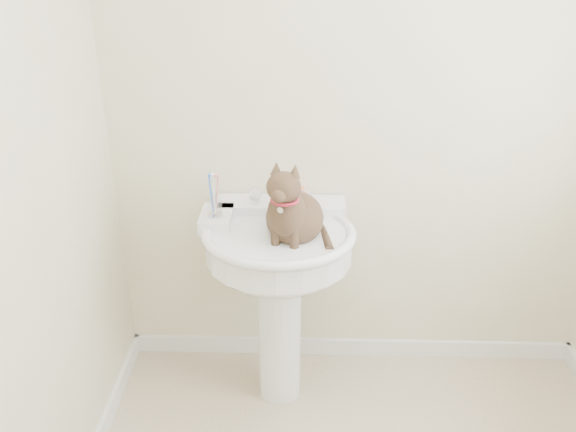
{
  "coord_description": "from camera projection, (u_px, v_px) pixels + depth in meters",
  "views": [
    {
      "loc": [
        -0.24,
        -1.39,
        2.02
      ],
      "look_at": [
        -0.31,
        0.79,
        0.93
      ],
      "focal_mm": 38.0,
      "sensor_mm": 36.0,
      "label": 1
    }
  ],
  "objects": [
    {
      "name": "toothbrush_cup",
      "position": [
        215.0,
        205.0,
        2.51
      ],
      "size": [
        0.07,
        0.07,
        0.19
      ],
      "rotation": [
        0.0,
        0.0,
        -0.25
      ],
      "color": "silver",
      "rests_on": "pedestal_sink"
    },
    {
      "name": "wall_back",
      "position": [
        363.0,
        117.0,
        2.57
      ],
      "size": [
        2.2,
        0.0,
        2.5
      ],
      "primitive_type": null,
      "color": "beige",
      "rests_on": "ground"
    },
    {
      "name": "soap_bar",
      "position": [
        296.0,
        194.0,
        2.69
      ],
      "size": [
        0.1,
        0.08,
        0.03
      ],
      "primitive_type": "cube",
      "rotation": [
        0.0,
        0.0,
        0.29
      ],
      "color": "#E64B1D",
      "rests_on": "pedestal_sink"
    },
    {
      "name": "baseboard_back",
      "position": [
        350.0,
        347.0,
        3.1
      ],
      "size": [
        2.2,
        0.02,
        0.09
      ],
      "primitive_type": "cube",
      "color": "white",
      "rests_on": "floor"
    },
    {
      "name": "faucet",
      "position": [
        280.0,
        196.0,
        2.6
      ],
      "size": [
        0.28,
        0.12,
        0.14
      ],
      "color": "silver",
      "rests_on": "pedestal_sink"
    },
    {
      "name": "cat",
      "position": [
        293.0,
        214.0,
        2.41
      ],
      "size": [
        0.26,
        0.32,
        0.47
      ],
      "rotation": [
        0.0,
        0.0,
        -0.31
      ],
      "color": "#4B3122",
      "rests_on": "pedestal_sink"
    },
    {
      "name": "pedestal_sink",
      "position": [
        278.0,
        263.0,
        2.56
      ],
      "size": [
        0.65,
        0.64,
        0.89
      ],
      "color": "white",
      "rests_on": "floor"
    }
  ]
}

